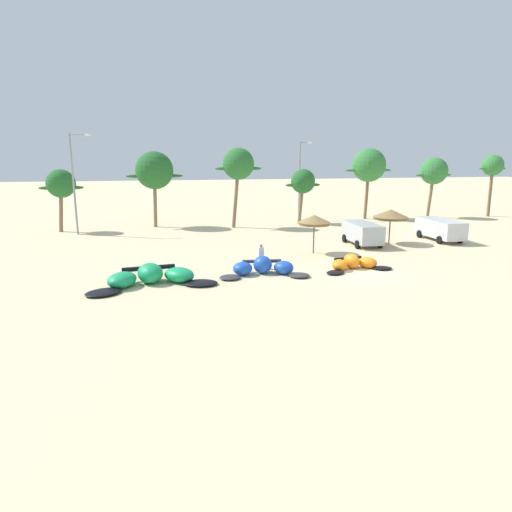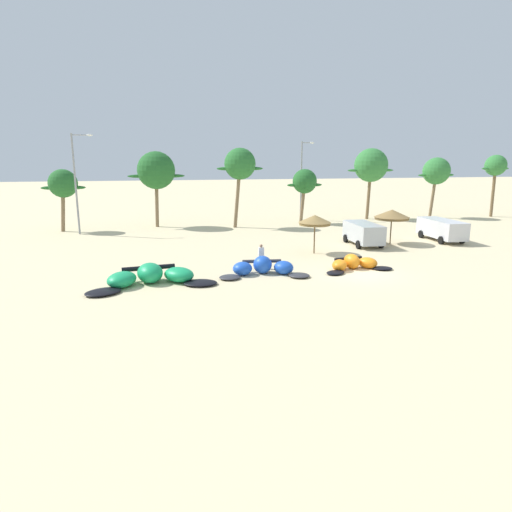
{
  "view_description": "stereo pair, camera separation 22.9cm",
  "coord_description": "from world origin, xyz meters",
  "px_view_note": "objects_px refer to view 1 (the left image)",
  "views": [
    {
      "loc": [
        -12.61,
        -24.56,
        7.03
      ],
      "look_at": [
        -6.3,
        2.0,
        1.0
      ],
      "focal_mm": 30.8,
      "sensor_mm": 36.0,
      "label": 1
    },
    {
      "loc": [
        -12.38,
        -24.61,
        7.03
      ],
      "look_at": [
        -6.3,
        2.0,
        1.0
      ],
      "focal_mm": 30.8,
      "sensor_mm": 36.0,
      "label": 2
    }
  ],
  "objects_px": {
    "palm_leftmost": "(61,184)",
    "palm_center_left": "(303,182)",
    "parked_car_second": "(362,232)",
    "kite_left_of_center": "(353,264)",
    "parked_van": "(439,228)",
    "palm_left_of_gap": "(238,165)",
    "palm_right_of_gap": "(434,172)",
    "palm_right": "(493,167)",
    "lamppost_west_center": "(300,177)",
    "kite_far_left": "(151,277)",
    "person_near_kites": "(261,256)",
    "kite_left": "(263,268)",
    "beach_umbrella_middle": "(391,214)",
    "palm_left": "(154,171)",
    "beach_umbrella_near_van": "(314,220)",
    "palm_center_right": "(369,166)",
    "lamppost_west": "(75,179)"
  },
  "relations": [
    {
      "from": "palm_leftmost",
      "to": "palm_center_left",
      "type": "bearing_deg",
      "value": 0.11
    },
    {
      "from": "parked_car_second",
      "to": "palm_leftmost",
      "type": "height_order",
      "value": "palm_leftmost"
    },
    {
      "from": "kite_left_of_center",
      "to": "parked_van",
      "type": "distance_m",
      "value": 14.47
    },
    {
      "from": "palm_leftmost",
      "to": "palm_left_of_gap",
      "type": "bearing_deg",
      "value": -3.79
    },
    {
      "from": "palm_right_of_gap",
      "to": "palm_right",
      "type": "bearing_deg",
      "value": -6.41
    },
    {
      "from": "parked_car_second",
      "to": "palm_center_left",
      "type": "distance_m",
      "value": 13.62
    },
    {
      "from": "palm_center_left",
      "to": "lamppost_west_center",
      "type": "bearing_deg",
      "value": 76.61
    },
    {
      "from": "kite_far_left",
      "to": "person_near_kites",
      "type": "xyz_separation_m",
      "value": [
        7.03,
        2.16,
        0.38
      ]
    },
    {
      "from": "parked_car_second",
      "to": "palm_left_of_gap",
      "type": "relative_size",
      "value": 0.58
    },
    {
      "from": "kite_left",
      "to": "palm_right",
      "type": "distance_m",
      "value": 40.8
    },
    {
      "from": "kite_left",
      "to": "beach_umbrella_middle",
      "type": "xyz_separation_m",
      "value": [
        12.97,
        7.49,
        2.07
      ]
    },
    {
      "from": "parked_car_second",
      "to": "palm_center_left",
      "type": "relative_size",
      "value": 0.79
    },
    {
      "from": "palm_left",
      "to": "lamppost_west_center",
      "type": "height_order",
      "value": "lamppost_west_center"
    },
    {
      "from": "beach_umbrella_near_van",
      "to": "palm_left_of_gap",
      "type": "distance_m",
      "value": 15.09
    },
    {
      "from": "parked_car_second",
      "to": "palm_left",
      "type": "distance_m",
      "value": 22.33
    },
    {
      "from": "kite_left_of_center",
      "to": "palm_left_of_gap",
      "type": "height_order",
      "value": "palm_left_of_gap"
    },
    {
      "from": "palm_left",
      "to": "palm_right",
      "type": "distance_m",
      "value": 40.59
    },
    {
      "from": "palm_center_right",
      "to": "lamppost_west",
      "type": "xyz_separation_m",
      "value": [
        -32.01,
        -4.02,
        -1.04
      ]
    },
    {
      "from": "palm_left_of_gap",
      "to": "kite_left",
      "type": "bearing_deg",
      "value": -96.73
    },
    {
      "from": "palm_left_of_gap",
      "to": "palm_right",
      "type": "xyz_separation_m",
      "value": [
        32.16,
        1.6,
        -0.34
      ]
    },
    {
      "from": "beach_umbrella_middle",
      "to": "lamppost_west",
      "type": "height_order",
      "value": "lamppost_west"
    },
    {
      "from": "beach_umbrella_near_van",
      "to": "palm_center_left",
      "type": "bearing_deg",
      "value": 73.84
    },
    {
      "from": "kite_left",
      "to": "parked_van",
      "type": "relative_size",
      "value": 1.12
    },
    {
      "from": "person_near_kites",
      "to": "parked_car_second",
      "type": "bearing_deg",
      "value": 30.67
    },
    {
      "from": "palm_center_right",
      "to": "lamppost_west_center",
      "type": "bearing_deg",
      "value": 173.01
    },
    {
      "from": "lamppost_west",
      "to": "person_near_kites",
      "type": "bearing_deg",
      "value": -51.37
    },
    {
      "from": "kite_left_of_center",
      "to": "beach_umbrella_middle",
      "type": "relative_size",
      "value": 1.68
    },
    {
      "from": "kite_left",
      "to": "kite_far_left",
      "type": "bearing_deg",
      "value": -174.41
    },
    {
      "from": "palm_right",
      "to": "lamppost_west_center",
      "type": "relative_size",
      "value": 0.84
    },
    {
      "from": "parked_van",
      "to": "palm_center_right",
      "type": "distance_m",
      "value": 15.53
    },
    {
      "from": "kite_left",
      "to": "palm_left_of_gap",
      "type": "bearing_deg",
      "value": 83.27
    },
    {
      "from": "kite_far_left",
      "to": "palm_leftmost",
      "type": "relative_size",
      "value": 1.24
    },
    {
      "from": "kite_left",
      "to": "lamppost_west",
      "type": "distance_m",
      "value": 23.41
    },
    {
      "from": "kite_left_of_center",
      "to": "palm_left",
      "type": "xyz_separation_m",
      "value": [
        -12.19,
        21.81,
        5.49
      ]
    },
    {
      "from": "beach_umbrella_near_van",
      "to": "palm_leftmost",
      "type": "relative_size",
      "value": 0.48
    },
    {
      "from": "person_near_kites",
      "to": "beach_umbrella_near_van",
      "type": "bearing_deg",
      "value": 36.43
    },
    {
      "from": "kite_left_of_center",
      "to": "palm_center_left",
      "type": "distance_m",
      "value": 21.49
    },
    {
      "from": "palm_center_left",
      "to": "parked_van",
      "type": "bearing_deg",
      "value": -56.8
    },
    {
      "from": "kite_far_left",
      "to": "beach_umbrella_middle",
      "type": "bearing_deg",
      "value": 22.41
    },
    {
      "from": "kite_left_of_center",
      "to": "palm_right_of_gap",
      "type": "bearing_deg",
      "value": 46.53
    },
    {
      "from": "palm_right_of_gap",
      "to": "lamppost_west",
      "type": "distance_m",
      "value": 40.48
    },
    {
      "from": "parked_van",
      "to": "palm_right",
      "type": "height_order",
      "value": "palm_right"
    },
    {
      "from": "beach_umbrella_middle",
      "to": "palm_right_of_gap",
      "type": "bearing_deg",
      "value": 46.01
    },
    {
      "from": "lamppost_west_center",
      "to": "palm_right_of_gap",
      "type": "bearing_deg",
      "value": -5.7
    },
    {
      "from": "person_near_kites",
      "to": "palm_center_left",
      "type": "distance_m",
      "value": 21.76
    },
    {
      "from": "palm_right",
      "to": "lamppost_west",
      "type": "relative_size",
      "value": 0.81
    },
    {
      "from": "kite_far_left",
      "to": "palm_center_left",
      "type": "bearing_deg",
      "value": 52.19
    },
    {
      "from": "parked_car_second",
      "to": "palm_leftmost",
      "type": "relative_size",
      "value": 0.78
    },
    {
      "from": "kite_left",
      "to": "beach_umbrella_near_van",
      "type": "distance_m",
      "value": 7.74
    },
    {
      "from": "beach_umbrella_near_van",
      "to": "palm_left_of_gap",
      "type": "xyz_separation_m",
      "value": [
        -2.99,
        14.26,
        3.92
      ]
    }
  ]
}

